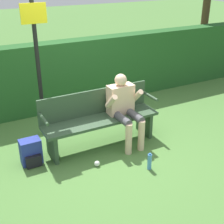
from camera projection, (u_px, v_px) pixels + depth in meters
ground_plane at (102, 145)px, 5.34m from camera, size 40.00×40.00×0.00m
hedge_back at (62, 75)px, 6.50m from camera, size 12.00×0.39×1.42m
park_bench at (99, 117)px, 5.19m from camera, size 1.96×0.49×0.93m
person_seated at (124, 106)px, 5.17m from camera, size 0.57×0.66×1.19m
backpack at (31, 152)px, 4.77m from camera, size 0.31×0.28×0.40m
water_bottle at (150, 162)px, 4.65m from camera, size 0.06×0.06×0.27m
signpost at (38, 61)px, 5.12m from camera, size 0.41×0.09×2.33m
litter_crumple at (97, 164)px, 4.76m from camera, size 0.08×0.08×0.08m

